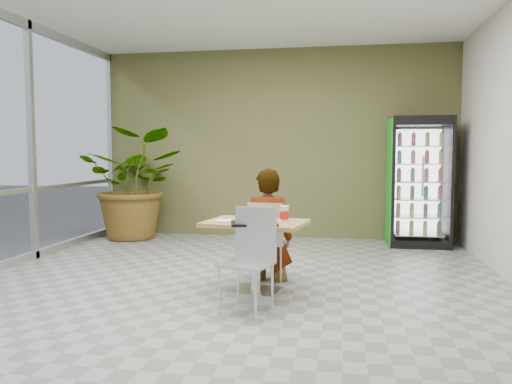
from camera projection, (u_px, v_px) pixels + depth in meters
ground at (229, 292)px, 5.19m from camera, size 7.00×7.00×0.00m
room_envelope at (228, 138)px, 5.07m from camera, size 6.00×7.00×3.20m
dining_table at (256, 242)px, 5.11m from camera, size 1.10×0.86×0.75m
chair_far at (267, 235)px, 5.61m from camera, size 0.41×0.41×0.90m
chair_near at (251, 251)px, 4.57m from camera, size 0.52×0.52×0.94m
seated_woman at (268, 237)px, 5.66m from camera, size 0.59×0.39×1.57m
pizza_plate at (251, 219)px, 5.09m from camera, size 0.35×0.35×0.03m
soda_cup at (284, 214)px, 5.01m from camera, size 0.09×0.09×0.17m
napkin_stack at (225, 221)px, 5.00m from camera, size 0.19×0.19×0.02m
cafeteria_tray at (254, 223)px, 4.83m from camera, size 0.51×0.42×0.03m
beverage_fridge at (419, 182)px, 7.72m from camera, size 0.93×0.72×2.00m
potted_plant at (136, 184)px, 8.38m from camera, size 1.84×1.65×1.84m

